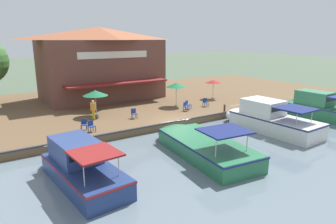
% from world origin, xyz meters
% --- Properties ---
extents(ground_plane, '(220.00, 220.00, 0.00)m').
position_xyz_m(ground_plane, '(0.00, 0.00, 0.00)').
color(ground_plane, '#4C5B47').
extents(quay_deck, '(22.00, 56.00, 0.60)m').
position_xyz_m(quay_deck, '(-11.00, 0.00, 0.30)').
color(quay_deck, brown).
rests_on(quay_deck, ground).
extents(quay_edge_fender, '(0.20, 50.40, 0.10)m').
position_xyz_m(quay_edge_fender, '(-0.10, 0.00, 0.65)').
color(quay_edge_fender, '#2D2D33').
rests_on(quay_edge_fender, quay_deck).
extents(waterfront_restaurant, '(9.82, 13.46, 8.05)m').
position_xyz_m(waterfront_restaurant, '(-13.66, -1.24, 4.68)').
color(waterfront_restaurant, brown).
rests_on(waterfront_restaurant, quay_deck).
extents(patio_umbrella_by_entrance, '(1.81, 1.81, 2.21)m').
position_xyz_m(patio_umbrella_by_entrance, '(-5.97, 9.24, 2.58)').
color(patio_umbrella_by_entrance, '#B7B7B7').
rests_on(patio_umbrella_by_entrance, quay_deck).
extents(patio_umbrella_far_corner, '(2.10, 2.10, 2.49)m').
position_xyz_m(patio_umbrella_far_corner, '(-5.06, 3.40, 2.81)').
color(patio_umbrella_far_corner, '#B7B7B7').
rests_on(patio_umbrella_far_corner, quay_deck).
extents(patio_umbrella_back_row, '(2.21, 2.21, 2.35)m').
position_xyz_m(patio_umbrella_back_row, '(-5.77, -4.90, 2.68)').
color(patio_umbrella_back_row, '#B7B7B7').
rests_on(patio_umbrella_back_row, quay_deck).
extents(cafe_chair_beside_entrance, '(0.58, 0.58, 0.85)m').
position_xyz_m(cafe_chair_beside_entrance, '(-3.36, 3.60, 1.08)').
color(cafe_chair_beside_entrance, navy).
rests_on(cafe_chair_beside_entrance, quay_deck).
extents(cafe_chair_far_corner_seat, '(0.58, 0.58, 0.85)m').
position_xyz_m(cafe_chair_far_corner_seat, '(-2.80, 2.93, 1.08)').
color(cafe_chair_far_corner_seat, navy).
rests_on(cafe_chair_far_corner_seat, quay_deck).
extents(cafe_chair_facing_river, '(0.50, 0.50, 0.85)m').
position_xyz_m(cafe_chair_facing_river, '(-3.12, -2.47, 1.08)').
color(cafe_chair_facing_river, navy).
rests_on(cafe_chair_facing_river, quay_deck).
extents(cafe_chair_mid_patio, '(0.54, 0.54, 0.85)m').
position_xyz_m(cafe_chair_mid_patio, '(-3.27, 5.80, 1.08)').
color(cafe_chair_mid_patio, navy).
rests_on(cafe_chair_mid_patio, quay_deck).
extents(cafe_chair_under_first_umbrella, '(0.49, 0.49, 0.85)m').
position_xyz_m(cafe_chair_under_first_umbrella, '(-1.41, -6.91, 1.08)').
color(cafe_chair_under_first_umbrella, navy).
rests_on(cafe_chair_under_first_umbrella, quay_deck).
extents(cafe_chair_back_row_seat, '(0.58, 0.58, 0.85)m').
position_xyz_m(cafe_chair_back_row_seat, '(-2.18, -7.22, 1.08)').
color(cafe_chair_back_row_seat, navy).
rests_on(cafe_chair_back_row_seat, quay_deck).
extents(person_at_quay_edge, '(0.48, 0.48, 1.70)m').
position_xyz_m(person_at_quay_edge, '(-4.68, -5.55, 1.67)').
color(person_at_quay_edge, gold).
rests_on(person_at_quay_edge, quay_deck).
extents(motorboat_far_downstream, '(7.36, 3.00, 2.21)m').
position_xyz_m(motorboat_far_downstream, '(4.78, -9.82, 0.89)').
color(motorboat_far_downstream, navy).
rests_on(motorboat_far_downstream, river_water).
extents(motorboat_distant_upstream, '(8.52, 3.13, 2.44)m').
position_xyz_m(motorboat_distant_upstream, '(4.28, 5.87, 0.98)').
color(motorboat_distant_upstream, silver).
rests_on(motorboat_distant_upstream, river_water).
extents(motorboat_nearest_quay, '(9.09, 4.01, 2.23)m').
position_xyz_m(motorboat_nearest_quay, '(5.25, -1.97, 0.66)').
color(motorboat_nearest_quay, '#287047').
rests_on(motorboat_nearest_quay, river_water).
extents(motorboat_fourth_along, '(7.79, 2.53, 2.48)m').
position_xyz_m(motorboat_fourth_along, '(4.45, 12.96, 1.00)').
color(motorboat_fourth_along, '#287047').
rests_on(motorboat_fourth_along, river_water).
extents(mooring_post, '(0.22, 0.22, 0.74)m').
position_xyz_m(mooring_post, '(-0.35, 5.68, 0.98)').
color(mooring_post, '#473323').
rests_on(mooring_post, quay_deck).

